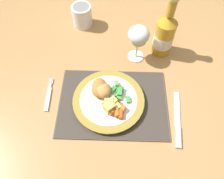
{
  "coord_description": "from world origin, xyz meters",
  "views": [
    {
      "loc": [
        0.01,
        -0.49,
        1.4
      ],
      "look_at": [
        -0.0,
        -0.11,
        0.78
      ],
      "focal_mm": 35.0,
      "sensor_mm": 36.0,
      "label": 1
    }
  ],
  "objects_px": {
    "table_knife": "(178,123)",
    "drinking_cup": "(82,15)",
    "bottle": "(164,34)",
    "dining_table": "(114,83)",
    "dinner_plate": "(109,100)",
    "wine_glass": "(139,36)",
    "fork": "(48,97)"
  },
  "relations": [
    {
      "from": "table_knife",
      "to": "drinking_cup",
      "type": "height_order",
      "value": "drinking_cup"
    },
    {
      "from": "bottle",
      "to": "drinking_cup",
      "type": "xyz_separation_m",
      "value": [
        -0.32,
        0.14,
        -0.04
      ]
    },
    {
      "from": "dining_table",
      "to": "dinner_plate",
      "type": "relative_size",
      "value": 5.12
    },
    {
      "from": "wine_glass",
      "to": "bottle",
      "type": "xyz_separation_m",
      "value": [
        0.1,
        0.03,
        -0.02
      ]
    },
    {
      "from": "dining_table",
      "to": "table_knife",
      "type": "distance_m",
      "value": 0.31
    },
    {
      "from": "dinner_plate",
      "to": "table_knife",
      "type": "height_order",
      "value": "dinner_plate"
    },
    {
      "from": "dining_table",
      "to": "drinking_cup",
      "type": "height_order",
      "value": "drinking_cup"
    },
    {
      "from": "dinner_plate",
      "to": "wine_glass",
      "type": "distance_m",
      "value": 0.25
    },
    {
      "from": "bottle",
      "to": "fork",
      "type": "bearing_deg",
      "value": -151.0
    },
    {
      "from": "fork",
      "to": "drinking_cup",
      "type": "bearing_deg",
      "value": 77.03
    },
    {
      "from": "table_knife",
      "to": "bottle",
      "type": "xyz_separation_m",
      "value": [
        -0.03,
        0.31,
        0.08
      ]
    },
    {
      "from": "fork",
      "to": "drinking_cup",
      "type": "relative_size",
      "value": 1.46
    },
    {
      "from": "table_knife",
      "to": "wine_glass",
      "type": "distance_m",
      "value": 0.32
    },
    {
      "from": "wine_glass",
      "to": "drinking_cup",
      "type": "distance_m",
      "value": 0.29
    },
    {
      "from": "drinking_cup",
      "to": "table_knife",
      "type": "bearing_deg",
      "value": -52.44
    },
    {
      "from": "dining_table",
      "to": "wine_glass",
      "type": "bearing_deg",
      "value": 39.23
    },
    {
      "from": "table_knife",
      "to": "wine_glass",
      "type": "bearing_deg",
      "value": 114.52
    },
    {
      "from": "drinking_cup",
      "to": "fork",
      "type": "bearing_deg",
      "value": -102.97
    },
    {
      "from": "fork",
      "to": "table_knife",
      "type": "height_order",
      "value": "table_knife"
    },
    {
      "from": "dining_table",
      "to": "wine_glass",
      "type": "height_order",
      "value": "wine_glass"
    },
    {
      "from": "wine_glass",
      "to": "drinking_cup",
      "type": "relative_size",
      "value": 1.63
    },
    {
      "from": "wine_glass",
      "to": "drinking_cup",
      "type": "height_order",
      "value": "wine_glass"
    },
    {
      "from": "dinner_plate",
      "to": "drinking_cup",
      "type": "xyz_separation_m",
      "value": [
        -0.12,
        0.38,
        0.03
      ]
    },
    {
      "from": "wine_glass",
      "to": "bottle",
      "type": "bearing_deg",
      "value": 18.58
    },
    {
      "from": "dining_table",
      "to": "table_knife",
      "type": "height_order",
      "value": "table_knife"
    },
    {
      "from": "table_knife",
      "to": "dinner_plate",
      "type": "bearing_deg",
      "value": 162.76
    },
    {
      "from": "table_knife",
      "to": "bottle",
      "type": "height_order",
      "value": "bottle"
    },
    {
      "from": "drinking_cup",
      "to": "dining_table",
      "type": "bearing_deg",
      "value": -60.5
    },
    {
      "from": "fork",
      "to": "wine_glass",
      "type": "distance_m",
      "value": 0.38
    },
    {
      "from": "table_knife",
      "to": "wine_glass",
      "type": "height_order",
      "value": "wine_glass"
    },
    {
      "from": "dinner_plate",
      "to": "table_knife",
      "type": "xyz_separation_m",
      "value": [
        0.22,
        -0.07,
        -0.01
      ]
    },
    {
      "from": "dinner_plate",
      "to": "wine_glass",
      "type": "bearing_deg",
      "value": 64.75
    }
  ]
}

